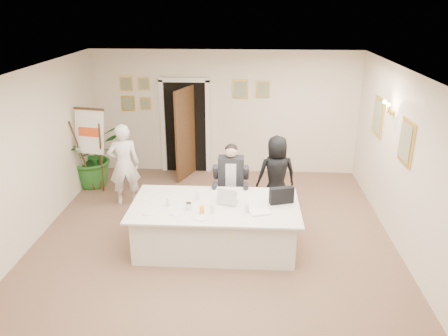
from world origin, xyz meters
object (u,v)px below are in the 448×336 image
laptop_bag (282,195)px  laptop (227,194)px  seated_man (231,182)px  oj_glass (202,210)px  paper_stack (260,212)px  standing_man (124,165)px  potted_palm (92,155)px  standing_woman (276,175)px  steel_jug (189,206)px  flip_chart (95,155)px  conference_table (215,226)px

laptop_bag → laptop: bearing=163.2°
seated_man → oj_glass: bearing=-97.4°
paper_stack → standing_man: bearing=145.1°
paper_stack → potted_palm: bearing=142.6°
laptop_bag → paper_stack: laptop_bag is taller
laptop_bag → paper_stack: (-0.35, -0.36, -0.12)m
standing_woman → steel_jug: standing_woman is taller
paper_stack → flip_chart: bearing=145.0°
conference_table → laptop_bag: laptop_bag is taller
conference_table → oj_glass: bearing=-116.7°
standing_woman → laptop_bag: bearing=79.6°
flip_chart → standing_man: size_ratio=1.09×
standing_woman → laptop: size_ratio=4.30×
seated_man → flip_chart: size_ratio=0.82×
seated_man → oj_glass: seated_man is taller
standing_woman → paper_stack: standing_woman is taller
conference_table → standing_woman: size_ratio=1.78×
conference_table → standing_man: 2.47m
steel_jug → standing_man: bearing=130.5°
oj_glass → potted_palm: bearing=133.7°
paper_stack → oj_glass: (-0.87, -0.08, 0.05)m
seated_man → oj_glass: size_ratio=11.21×
potted_palm → standing_man: bearing=-43.3°
standing_woman → laptop_bag: size_ratio=3.85×
potted_palm → laptop: 3.84m
seated_man → paper_stack: (0.49, -1.27, 0.06)m
standing_man → steel_jug: standing_man is taller
seated_man → steel_jug: 1.36m
conference_table → potted_palm: potted_palm is taller
laptop → oj_glass: size_ratio=2.67×
laptop_bag → potted_palm: bearing=131.8°
standing_man → steel_jug: size_ratio=14.88×
standing_woman → laptop: (-0.86, -1.29, 0.17)m
conference_table → standing_woman: standing_woman is taller
flip_chart → paper_stack: size_ratio=5.64×
standing_man → laptop_bag: bearing=136.8°
laptop → oj_glass: (-0.36, -0.44, -0.07)m
standing_man → paper_stack: size_ratio=5.20×
laptop_bag → paper_stack: bearing=-150.9°
conference_table → laptop: size_ratio=7.65×
conference_table → standing_man: standing_man is taller
standing_woman → flip_chart: bearing=-21.3°
laptop → laptop_bag: (0.86, 0.00, -0.00)m
standing_woman → laptop_bag: 1.29m
flip_chart → steel_jug: (2.25, -2.28, 0.01)m
conference_table → laptop_bag: bearing=5.6°
seated_man → laptop_bag: bearing=-39.1°
flip_chart → oj_glass: bearing=-44.4°
conference_table → flip_chart: (-2.64, 2.08, 0.43)m
potted_palm → laptop_bag: size_ratio=3.48×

